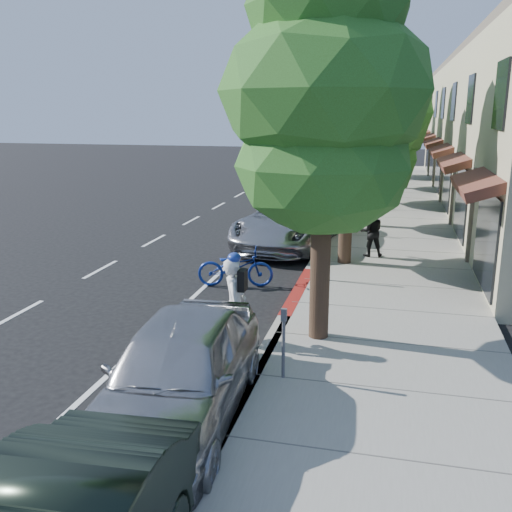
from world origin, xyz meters
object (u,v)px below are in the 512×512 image
(street_tree_3, at_px, (370,111))
(street_tree_5, at_px, (377,119))
(street_tree_1, at_px, (350,116))
(pedestrian, at_px, (371,232))
(bicycle, at_px, (235,267))
(street_tree_2, at_px, (362,123))
(white_pickup, at_px, (332,190))
(silver_suv, at_px, (290,221))
(street_tree_4, at_px, (375,106))
(street_tree_0, at_px, (325,98))
(dark_sedan, at_px, (334,195))
(near_car_a, at_px, (179,371))
(cyclist, at_px, (235,304))
(dark_suv_far, at_px, (325,171))

(street_tree_3, xyz_separation_m, street_tree_5, (0.00, 12.00, -0.56))
(street_tree_1, bearing_deg, street_tree_5, 90.00)
(street_tree_5, height_order, pedestrian, street_tree_5)
(street_tree_3, bearing_deg, bicycle, -100.45)
(street_tree_2, relative_size, white_pickup, 1.12)
(silver_suv, bearing_deg, street_tree_4, 89.06)
(street_tree_0, xyz_separation_m, dark_sedan, (-1.40, 16.18, -4.15))
(street_tree_1, relative_size, near_car_a, 1.52)
(pedestrian, bearing_deg, dark_sedan, -88.50)
(street_tree_0, xyz_separation_m, cyclist, (-1.60, -0.63, -3.94))
(street_tree_0, distance_m, street_tree_2, 12.02)
(street_tree_3, distance_m, dark_suv_far, 9.96)
(street_tree_2, relative_size, silver_suv, 1.07)
(silver_suv, bearing_deg, street_tree_0, -69.15)
(street_tree_1, relative_size, bicycle, 3.60)
(dark_sedan, relative_size, dark_suv_far, 0.99)
(street_tree_5, height_order, bicycle, street_tree_5)
(white_pickup, bearing_deg, street_tree_2, -80.04)
(street_tree_5, xyz_separation_m, dark_sedan, (-1.40, -13.82, -3.32))
(street_tree_0, relative_size, dark_suv_far, 1.73)
(street_tree_5, relative_size, silver_suv, 1.10)
(street_tree_4, height_order, bicycle, street_tree_4)
(street_tree_4, relative_size, bicycle, 3.87)
(dark_sedan, bearing_deg, near_car_a, -93.69)
(dark_sedan, bearing_deg, silver_suv, -98.13)
(street_tree_1, distance_m, street_tree_3, 12.00)
(street_tree_4, bearing_deg, street_tree_2, -90.00)
(street_tree_0, relative_size, silver_suv, 1.23)
(street_tree_3, xyz_separation_m, silver_suv, (-2.11, -9.57, -3.74))
(near_car_a, bearing_deg, street_tree_1, 76.56)
(street_tree_4, xyz_separation_m, pedestrian, (0.73, -17.02, -3.95))
(street_tree_0, bearing_deg, dark_sedan, 94.95)
(white_pickup, bearing_deg, silver_suv, -101.18)
(bicycle, bearing_deg, street_tree_0, -152.29)
(street_tree_0, height_order, dark_sedan, street_tree_0)
(cyclist, height_order, silver_suv, cyclist)
(street_tree_3, relative_size, near_car_a, 1.59)
(dark_sedan, distance_m, white_pickup, 0.86)
(street_tree_0, bearing_deg, street_tree_2, 90.00)
(bicycle, height_order, silver_suv, silver_suv)
(dark_suv_far, bearing_deg, dark_sedan, -81.82)
(bicycle, bearing_deg, dark_sedan, -16.89)
(street_tree_0, relative_size, street_tree_1, 1.04)
(street_tree_3, bearing_deg, cyclist, -94.91)
(street_tree_0, height_order, street_tree_5, street_tree_0)
(street_tree_4, distance_m, dark_suv_far, 5.81)
(street_tree_4, distance_m, bicycle, 21.27)
(dark_suv_far, height_order, near_car_a, near_car_a)
(street_tree_0, distance_m, silver_suv, 9.57)
(street_tree_1, bearing_deg, near_car_a, -100.02)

